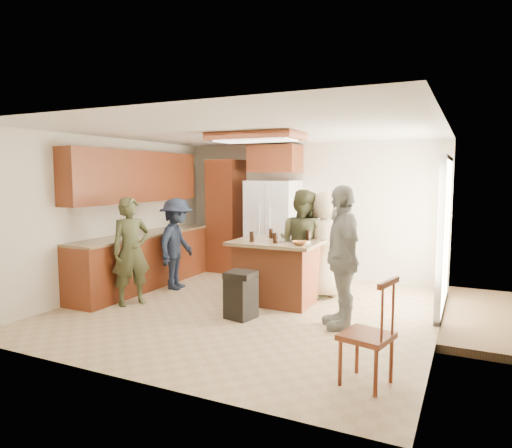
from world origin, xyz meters
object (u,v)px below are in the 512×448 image
at_px(person_counter, 177,244).
at_px(kitchen_island, 277,271).
at_px(person_behind_left, 302,244).
at_px(spindle_chair, 369,336).
at_px(person_front_left, 131,251).
at_px(person_side_right, 342,257).
at_px(refrigerator, 273,229).
at_px(person_behind_right, 325,244).
at_px(trash_bin, 241,295).

xyz_separation_m(person_counter, kitchen_island, (1.82, -0.01, -0.29)).
distance_m(person_behind_left, person_counter, 2.10).
height_order(kitchen_island, spindle_chair, spindle_chair).
bearing_deg(person_front_left, person_side_right, -53.56).
xyz_separation_m(person_counter, refrigerator, (1.07, 1.56, 0.14)).
bearing_deg(person_behind_right, person_front_left, -9.59).
height_order(person_front_left, trash_bin, person_front_left).
bearing_deg(person_behind_left, trash_bin, 84.99).
bearing_deg(person_behind_right, spindle_chair, 71.46).
xyz_separation_m(person_side_right, trash_bin, (-1.29, -0.24, -0.57)).
height_order(person_behind_right, person_counter, person_behind_right).
height_order(person_side_right, trash_bin, person_side_right).
relative_size(person_front_left, person_side_right, 0.89).
distance_m(person_front_left, person_behind_right, 2.92).
distance_m(refrigerator, spindle_chair, 4.57).
bearing_deg(person_behind_right, person_counter, -30.08).
height_order(refrigerator, trash_bin, refrigerator).
bearing_deg(person_counter, person_side_right, -113.08).
height_order(person_side_right, kitchen_island, person_side_right).
height_order(person_side_right, refrigerator, refrigerator).
bearing_deg(person_counter, spindle_chair, -130.61).
xyz_separation_m(person_behind_left, trash_bin, (-0.36, -1.38, -0.52)).
xyz_separation_m(person_front_left, trash_bin, (1.75, 0.10, -0.47)).
bearing_deg(person_behind_left, refrigerator, -39.71).
xyz_separation_m(person_behind_left, kitchen_island, (-0.24, -0.43, -0.37)).
bearing_deg(kitchen_island, refrigerator, 115.43).
relative_size(person_behind_right, spindle_chair, 1.67).
distance_m(person_counter, spindle_chair, 4.26).
relative_size(person_counter, kitchen_island, 1.19).
height_order(person_behind_left, trash_bin, person_behind_left).
bearing_deg(person_side_right, person_behind_right, 175.81).
bearing_deg(trash_bin, spindle_chair, -32.55).
bearing_deg(refrigerator, trash_bin, -76.06).
height_order(person_front_left, refrigerator, refrigerator).
height_order(refrigerator, spindle_chair, refrigerator).
xyz_separation_m(person_behind_right, kitchen_island, (-0.57, -0.56, -0.36)).
relative_size(person_behind_right, kitchen_island, 1.30).
xyz_separation_m(person_counter, spindle_chair, (3.64, -2.20, -0.31)).
bearing_deg(refrigerator, spindle_chair, -55.71).
distance_m(kitchen_island, spindle_chair, 2.84).
distance_m(person_behind_right, trash_bin, 1.73).
distance_m(person_behind_left, trash_bin, 1.52).
bearing_deg(refrigerator, kitchen_island, -64.57).
distance_m(person_behind_right, spindle_chair, 3.04).
bearing_deg(person_front_left, spindle_chair, -77.02).
xyz_separation_m(person_side_right, refrigerator, (-1.91, 2.29, 0.01)).
relative_size(person_side_right, trash_bin, 2.83).
bearing_deg(person_side_right, person_behind_left, -170.29).
bearing_deg(kitchen_island, person_behind_right, 44.62).
distance_m(person_behind_right, kitchen_island, 0.87).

